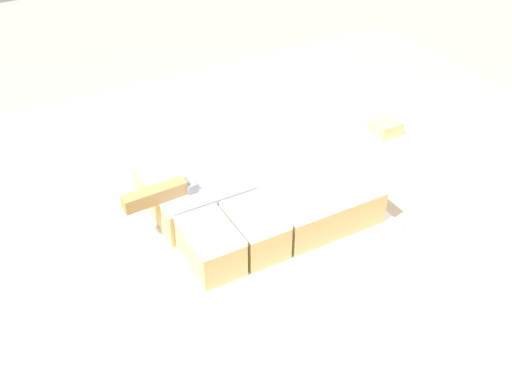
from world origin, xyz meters
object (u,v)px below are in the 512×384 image
object	(u,v)px
cake_board	(256,209)
knife	(185,187)
cake	(257,191)
brownie	(385,127)

from	to	relation	value
cake_board	knife	size ratio (longest dim) A/B	1.08
knife	cake_board	bearing A→B (deg)	-10.95
cake	brownie	distance (m)	0.33
cake	knife	xyz separation A→B (m)	(-0.11, 0.02, 0.04)
cake	knife	world-z (taller)	knife
cake	knife	size ratio (longest dim) A/B	0.95
knife	brownie	size ratio (longest dim) A/B	6.63
cake_board	cake	xyz separation A→B (m)	(0.00, 0.00, 0.03)
cake	cake_board	bearing A→B (deg)	-142.42
cake	brownie	world-z (taller)	cake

